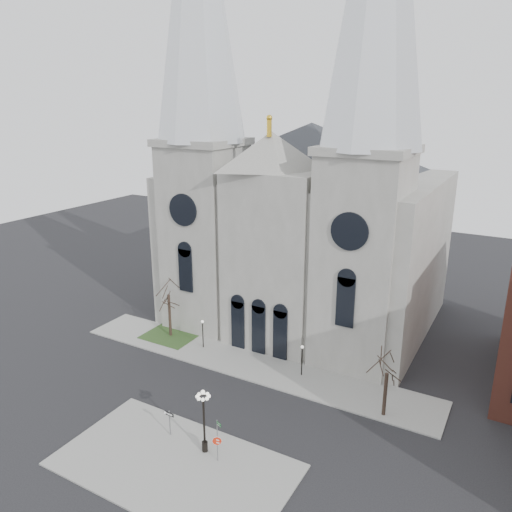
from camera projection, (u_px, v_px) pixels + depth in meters
The scene contains 13 objects.
ground at pixel (183, 419), 43.27m from camera, with size 160.00×160.00×0.00m, color black.
sidewalk_near at pixel (174, 465), 37.69m from camera, with size 18.00×10.00×0.14m, color gray.
sidewalk_far at pixel (247, 363), 52.39m from camera, with size 40.00×6.00×0.14m, color gray.
grass_patch at pixel (171, 336), 58.39m from camera, with size 6.00×5.00×0.18m, color #253F1B.
cathedral at pixel (299, 174), 56.78m from camera, with size 33.00×26.66×54.00m.
tree_left at pixel (168, 292), 56.76m from camera, with size 3.20×3.20×7.50m.
tree_right at pixel (387, 371), 42.38m from camera, with size 3.20×3.20×6.00m.
ped_lamp_left at pixel (203, 329), 54.96m from camera, with size 0.32×0.32×3.26m.
ped_lamp_right at pixel (302, 355), 49.32m from camera, with size 0.32×0.32×3.26m.
stop_sign at pixel (217, 443), 37.61m from camera, with size 0.78×0.11×2.16m.
globe_lamp at pixel (204, 413), 38.09m from camera, with size 1.39×1.39×5.45m.
one_way_sign at pixel (170, 419), 40.58m from camera, with size 0.99×0.11×2.25m.
street_name_sign at pixel (218, 429), 39.87m from camera, with size 0.59×0.26×1.95m.
Camera 1 is at (23.77, -29.19, 26.38)m, focal length 35.00 mm.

